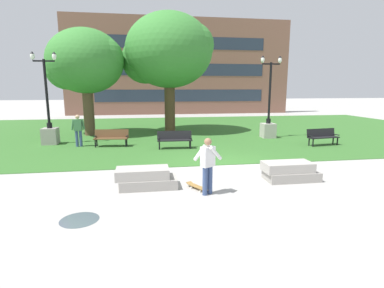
{
  "coord_description": "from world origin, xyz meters",
  "views": [
    {
      "loc": [
        -3.12,
        -11.57,
        3.15
      ],
      "look_at": [
        -1.51,
        -1.4,
        1.2
      ],
      "focal_mm": 28.0,
      "sensor_mm": 36.0,
      "label": 1
    }
  ],
  "objects_px": {
    "park_bench_near_left": "(111,137)",
    "lamp_post_left": "(268,122)",
    "concrete_block_left": "(289,171)",
    "lamp_post_right": "(50,126)",
    "person_bystander_near_lawn": "(78,129)",
    "park_bench_near_right": "(175,138)",
    "skateboard": "(198,187)",
    "person_skateboarder": "(208,163)",
    "park_bench_far_left": "(322,136)",
    "concrete_block_center": "(146,178)"
  },
  "relations": [
    {
      "from": "concrete_block_left",
      "to": "skateboard",
      "type": "bearing_deg",
      "value": -171.65
    },
    {
      "from": "lamp_post_right",
      "to": "concrete_block_center",
      "type": "bearing_deg",
      "value": -57.75
    },
    {
      "from": "lamp_post_right",
      "to": "skateboard",
      "type": "bearing_deg",
      "value": -51.98
    },
    {
      "from": "park_bench_near_right",
      "to": "lamp_post_right",
      "type": "bearing_deg",
      "value": 161.4
    },
    {
      "from": "concrete_block_left",
      "to": "park_bench_near_right",
      "type": "distance_m",
      "value": 6.89
    },
    {
      "from": "concrete_block_center",
      "to": "park_bench_far_left",
      "type": "bearing_deg",
      "value": 30.29
    },
    {
      "from": "park_bench_near_right",
      "to": "lamp_post_left",
      "type": "distance_m",
      "value": 6.67
    },
    {
      "from": "concrete_block_center",
      "to": "park_bench_near_left",
      "type": "height_order",
      "value": "park_bench_near_left"
    },
    {
      "from": "park_bench_near_right",
      "to": "lamp_post_left",
      "type": "relative_size",
      "value": 0.36
    },
    {
      "from": "concrete_block_left",
      "to": "lamp_post_left",
      "type": "bearing_deg",
      "value": 71.65
    },
    {
      "from": "park_bench_near_right",
      "to": "person_skateboarder",
      "type": "bearing_deg",
      "value": -87.62
    },
    {
      "from": "person_skateboarder",
      "to": "lamp_post_right",
      "type": "xyz_separation_m",
      "value": [
        -7.05,
        9.21,
        0.07
      ]
    },
    {
      "from": "park_bench_near_right",
      "to": "person_bystander_near_lawn",
      "type": "distance_m",
      "value": 5.21
    },
    {
      "from": "skateboard",
      "to": "person_bystander_near_lawn",
      "type": "relative_size",
      "value": 0.58
    },
    {
      "from": "concrete_block_left",
      "to": "lamp_post_left",
      "type": "distance_m",
      "value": 8.96
    },
    {
      "from": "person_skateboarder",
      "to": "park_bench_far_left",
      "type": "bearing_deg",
      "value": 39.91
    },
    {
      "from": "park_bench_near_left",
      "to": "person_bystander_near_lawn",
      "type": "height_order",
      "value": "person_bystander_near_lawn"
    },
    {
      "from": "park_bench_far_left",
      "to": "lamp_post_right",
      "type": "distance_m",
      "value": 15.12
    },
    {
      "from": "concrete_block_left",
      "to": "park_bench_far_left",
      "type": "relative_size",
      "value": 1.02
    },
    {
      "from": "lamp_post_right",
      "to": "park_bench_far_left",
      "type": "bearing_deg",
      "value": -10.15
    },
    {
      "from": "lamp_post_left",
      "to": "person_bystander_near_lawn",
      "type": "bearing_deg",
      "value": -173.91
    },
    {
      "from": "person_skateboarder",
      "to": "person_bystander_near_lawn",
      "type": "xyz_separation_m",
      "value": [
        -5.32,
        8.21,
        0.01
      ]
    },
    {
      "from": "park_bench_far_left",
      "to": "person_bystander_near_lawn",
      "type": "relative_size",
      "value": 1.09
    },
    {
      "from": "skateboard",
      "to": "park_bench_near_right",
      "type": "xyz_separation_m",
      "value": [
        -0.09,
        6.49,
        0.45
      ]
    },
    {
      "from": "park_bench_near_left",
      "to": "park_bench_near_right",
      "type": "relative_size",
      "value": 1.01
    },
    {
      "from": "concrete_block_left",
      "to": "lamp_post_right",
      "type": "relative_size",
      "value": 0.38
    },
    {
      "from": "lamp_post_right",
      "to": "park_bench_near_left",
      "type": "bearing_deg",
      "value": -19.13
    },
    {
      "from": "person_bystander_near_lawn",
      "to": "park_bench_near_right",
      "type": "bearing_deg",
      "value": -14.22
    },
    {
      "from": "concrete_block_center",
      "to": "concrete_block_left",
      "type": "relative_size",
      "value": 1.01
    },
    {
      "from": "person_skateboarder",
      "to": "park_bench_far_left",
      "type": "distance_m",
      "value": 10.21
    },
    {
      "from": "lamp_post_left",
      "to": "lamp_post_right",
      "type": "bearing_deg",
      "value": -179.13
    },
    {
      "from": "skateboard",
      "to": "lamp_post_right",
      "type": "height_order",
      "value": "lamp_post_right"
    },
    {
      "from": "person_skateboarder",
      "to": "park_bench_near_right",
      "type": "relative_size",
      "value": 0.94
    },
    {
      "from": "concrete_block_center",
      "to": "park_bench_near_right",
      "type": "relative_size",
      "value": 1.05
    },
    {
      "from": "concrete_block_center",
      "to": "concrete_block_left",
      "type": "height_order",
      "value": "same"
    },
    {
      "from": "person_skateboarder",
      "to": "skateboard",
      "type": "xyz_separation_m",
      "value": [
        -0.2,
        0.45,
        -0.88
      ]
    },
    {
      "from": "person_skateboarder",
      "to": "skateboard",
      "type": "height_order",
      "value": "person_skateboarder"
    },
    {
      "from": "concrete_block_center",
      "to": "park_bench_far_left",
      "type": "xyz_separation_m",
      "value": [
        9.64,
        5.63,
        0.23
      ]
    },
    {
      "from": "concrete_block_center",
      "to": "lamp_post_right",
      "type": "relative_size",
      "value": 0.38
    },
    {
      "from": "park_bench_near_right",
      "to": "lamp_post_left",
      "type": "xyz_separation_m",
      "value": [
        6.18,
        2.47,
        0.5
      ]
    },
    {
      "from": "park_bench_near_right",
      "to": "person_bystander_near_lawn",
      "type": "relative_size",
      "value": 1.06
    },
    {
      "from": "skateboard",
      "to": "park_bench_far_left",
      "type": "xyz_separation_m",
      "value": [
        8.02,
        6.1,
        0.45
      ]
    },
    {
      "from": "skateboard",
      "to": "park_bench_near_left",
      "type": "height_order",
      "value": "park_bench_near_left"
    },
    {
      "from": "concrete_block_left",
      "to": "lamp_post_right",
      "type": "height_order",
      "value": "lamp_post_right"
    },
    {
      "from": "lamp_post_right",
      "to": "concrete_block_left",
      "type": "bearing_deg",
      "value": -39.28
    },
    {
      "from": "park_bench_near_right",
      "to": "lamp_post_right",
      "type": "distance_m",
      "value": 7.15
    },
    {
      "from": "concrete_block_center",
      "to": "skateboard",
      "type": "distance_m",
      "value": 1.7
    },
    {
      "from": "concrete_block_left",
      "to": "park_bench_near_left",
      "type": "height_order",
      "value": "park_bench_near_left"
    },
    {
      "from": "concrete_block_left",
      "to": "person_bystander_near_lawn",
      "type": "distance_m",
      "value": 11.14
    },
    {
      "from": "park_bench_near_left",
      "to": "lamp_post_left",
      "type": "height_order",
      "value": "lamp_post_left"
    }
  ]
}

